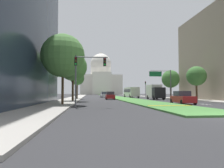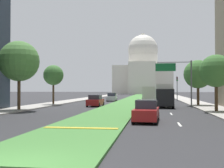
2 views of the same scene
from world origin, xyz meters
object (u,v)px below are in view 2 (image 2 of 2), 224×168
at_px(overhead_guide_sign, 178,74).
at_px(street_tree_left_far, 53,75).
at_px(traffic_light_far_right, 177,85).
at_px(street_tree_right_far, 198,74).
at_px(sedan_distant, 112,97).
at_px(street_tree_right_mid, 216,71).
at_px(box_truck_delivery, 164,95).
at_px(city_bus, 150,93).
at_px(street_tree_left_mid, 19,61).
at_px(sedan_midblock, 95,101).
at_px(sedan_lead_stopped, 146,111).
at_px(capitol_building, 143,71).

xyz_separation_m(overhead_guide_sign, street_tree_left_far, (-18.95, 2.51, 0.08)).
bearing_deg(traffic_light_far_right, overhead_guide_sign, -94.53).
height_order(street_tree_right_far, sedan_distant, street_tree_right_far).
height_order(overhead_guide_sign, street_tree_right_mid, overhead_guide_sign).
distance_m(box_truck_delivery, city_bus, 15.63).
height_order(street_tree_right_mid, city_bus, street_tree_right_mid).
bearing_deg(street_tree_left_mid, street_tree_right_mid, 2.71).
distance_m(street_tree_right_mid, street_tree_left_far, 24.69).
bearing_deg(overhead_guide_sign, sedan_midblock, 178.90).
bearing_deg(street_tree_right_far, sedan_lead_stopped, -108.68).
relative_size(street_tree_left_far, city_bus, 0.57).
xyz_separation_m(street_tree_left_mid, street_tree_right_far, (22.22, 12.81, -1.03)).
height_order(sedan_lead_stopped, sedan_midblock, sedan_lead_stopped).
height_order(capitol_building, box_truck_delivery, capitol_building).
bearing_deg(overhead_guide_sign, box_truck_delivery, -171.16).
distance_m(capitol_building, street_tree_right_far, 101.00).
bearing_deg(street_tree_left_far, capitol_building, 83.83).
distance_m(capitol_building, city_bus, 89.21).
distance_m(street_tree_left_far, sedan_distant, 17.39).
height_order(capitol_building, sedan_midblock, capitol_building).
bearing_deg(street_tree_right_mid, sedan_distant, 120.21).
xyz_separation_m(street_tree_left_far, sedan_midblock, (7.16, -2.29, -3.89)).
distance_m(traffic_light_far_right, box_truck_delivery, 20.62).
distance_m(street_tree_left_mid, city_bus, 28.84).
relative_size(street_tree_right_mid, sedan_lead_stopped, 1.35).
bearing_deg(sedan_lead_stopped, traffic_light_far_right, 81.53).
relative_size(sedan_lead_stopped, sedan_midblock, 1.12).
height_order(street_tree_left_far, sedan_distant, street_tree_left_far).
relative_size(street_tree_right_mid, street_tree_right_far, 0.92).
relative_size(traffic_light_far_right, box_truck_delivery, 0.81).
xyz_separation_m(capitol_building, street_tree_right_far, (11.24, -100.13, -6.92)).
bearing_deg(traffic_light_far_right, street_tree_left_mid, -125.20).
bearing_deg(street_tree_left_far, sedan_midblock, -17.70).
bearing_deg(street_tree_left_mid, traffic_light_far_right, 54.80).
height_order(street_tree_left_mid, sedan_lead_stopped, street_tree_left_mid).
bearing_deg(street_tree_right_mid, street_tree_right_far, 90.46).
xyz_separation_m(capitol_building, sedan_midblock, (-3.78, -103.53, -10.88)).
distance_m(street_tree_left_far, street_tree_right_far, 22.22).
xyz_separation_m(traffic_light_far_right, overhead_guide_sign, (-1.58, -19.95, 1.30)).
bearing_deg(street_tree_left_mid, street_tree_right_far, 29.96).
bearing_deg(sedan_lead_stopped, sedan_midblock, 112.94).
relative_size(sedan_lead_stopped, sedan_distant, 1.07).
relative_size(street_tree_right_mid, city_bus, 0.58).
bearing_deg(sedan_midblock, capitol_building, 87.91).
relative_size(capitol_building, sedan_midblock, 7.27).
xyz_separation_m(street_tree_right_far, sedan_midblock, (-15.02, -3.40, -3.96)).
bearing_deg(sedan_midblock, street_tree_right_mid, -28.92).
relative_size(capitol_building, overhead_guide_sign, 4.70).
bearing_deg(sedan_distant, sedan_lead_stopped, -77.83).
bearing_deg(box_truck_delivery, street_tree_left_mid, -152.45).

